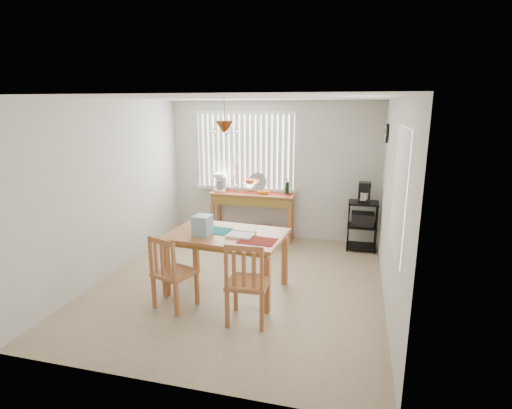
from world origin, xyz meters
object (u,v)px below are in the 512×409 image
(sideboard, at_px, (253,204))
(dining_table, at_px, (227,240))
(chair_right, at_px, (247,283))
(chair_left, at_px, (172,273))
(cart_items, at_px, (364,193))
(wire_cart, at_px, (362,221))

(sideboard, height_order, dining_table, sideboard)
(sideboard, relative_size, chair_right, 1.56)
(chair_left, bearing_deg, cart_items, 50.28)
(wire_cart, height_order, chair_right, chair_right)
(cart_items, distance_m, chair_right, 3.22)
(dining_table, distance_m, chair_right, 0.94)
(sideboard, height_order, chair_left, chair_left)
(sideboard, bearing_deg, wire_cart, -3.56)
(chair_right, bearing_deg, sideboard, 103.46)
(chair_left, bearing_deg, dining_table, 52.02)
(sideboard, height_order, chair_right, chair_right)
(wire_cart, relative_size, cart_items, 2.43)
(sideboard, xyz_separation_m, wire_cart, (2.03, -0.13, -0.15))
(wire_cart, bearing_deg, dining_table, -130.36)
(sideboard, relative_size, chair_left, 1.65)
(sideboard, xyz_separation_m, chair_right, (0.72, -3.01, -0.17))
(chair_left, distance_m, chair_right, 1.01)
(sideboard, distance_m, cart_items, 2.06)
(wire_cart, xyz_separation_m, chair_right, (-1.31, -2.89, -0.02))
(sideboard, distance_m, chair_right, 3.10)
(wire_cart, bearing_deg, sideboard, 176.44)
(wire_cart, distance_m, chair_left, 3.61)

